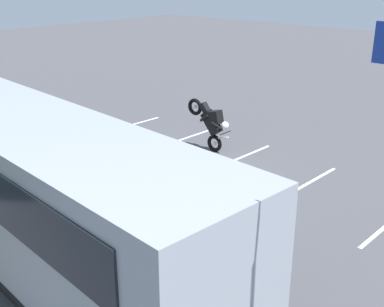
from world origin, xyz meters
name	(u,v)px	position (x,y,z in m)	size (l,w,h in m)	color
ground_plane	(182,179)	(0.00, 0.00, 0.00)	(80.00, 80.00, 0.00)	#424247
tour_bus	(49,201)	(-1.43, 5.30, 1.64)	(9.94, 3.13, 3.25)	#8C939E
spectator_far_left	(215,211)	(-3.47, 2.59, 1.09)	(0.58, 0.34, 1.82)	black
spectator_left	(173,198)	(-2.22, 2.59, 1.00)	(0.58, 0.35, 1.69)	#473823
spectator_centre	(137,183)	(-0.90, 2.56, 0.97)	(0.58, 0.35, 1.65)	black
spectator_right	(108,168)	(0.34, 2.47, 1.02)	(0.57, 0.39, 1.70)	black
parked_motorcycle_silver	(228,262)	(-4.30, 3.17, 0.48)	(2.05, 0.58, 0.99)	black
stunt_motorcycle	(211,122)	(0.99, -2.48, 1.05)	(1.90, 0.58, 1.87)	black
bay_line_b	(301,187)	(-2.99, -1.91, 0.00)	(0.17, 3.95, 0.01)	white
bay_line_c	(227,163)	(-0.23, -1.91, 0.00)	(0.18, 4.65, 0.01)	white
bay_line_d	(168,144)	(2.53, -1.91, 0.00)	(0.18, 4.74, 0.01)	white
bay_line_e	(119,128)	(5.29, -1.91, 0.00)	(0.17, 4.30, 0.01)	white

